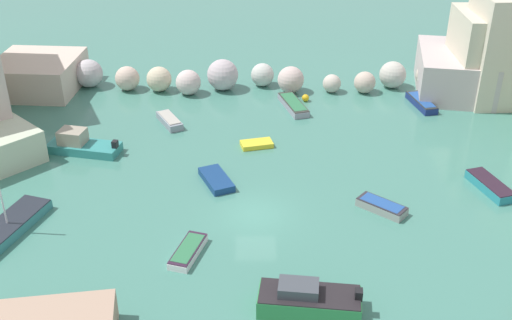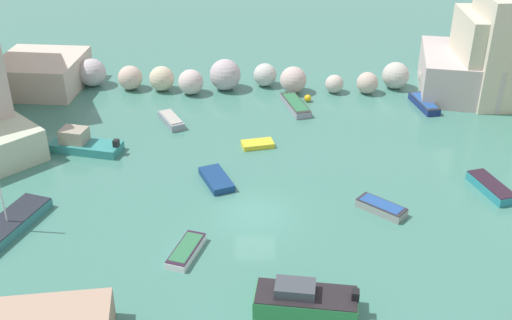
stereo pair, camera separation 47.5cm
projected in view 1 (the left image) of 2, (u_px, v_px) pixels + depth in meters
name	position (u px, v px, depth m)	size (l,w,h in m)	color
cove_water	(256.00, 214.00, 37.35)	(160.00, 160.00, 0.00)	#427D6E
rock_breakwater	(225.00, 77.00, 53.94)	(34.53, 4.01, 2.69)	beige
channel_buoy	(306.00, 98.00, 52.04)	(0.60, 0.60, 0.60)	gold
moored_boat_0	(81.00, 144.00, 44.11)	(5.38, 2.91, 1.63)	teal
moored_boat_1	(9.00, 227.00, 35.63)	(3.61, 6.21, 5.36)	teal
moored_boat_2	(308.00, 300.00, 29.82)	(5.09, 2.44, 1.59)	#308D4A
moored_boat_3	(490.00, 186.00, 39.66)	(2.27, 3.90, 0.62)	teal
moored_boat_4	(217.00, 180.00, 40.48)	(2.57, 3.48, 0.46)	navy
moored_boat_5	(422.00, 102.00, 51.18)	(1.89, 4.05, 0.60)	navy
moored_boat_6	(257.00, 144.00, 44.98)	(2.48, 1.72, 0.35)	yellow
moored_boat_7	(382.00, 206.00, 37.59)	(3.04, 2.82, 0.56)	gray
moored_boat_8	(294.00, 105.00, 50.84)	(2.43, 4.57, 0.58)	#8D8F9D
moored_boat_10	(188.00, 251.00, 33.80)	(1.99, 3.33, 0.48)	white
moored_boat_11	(170.00, 121.00, 48.18)	(2.42, 3.30, 0.62)	gray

